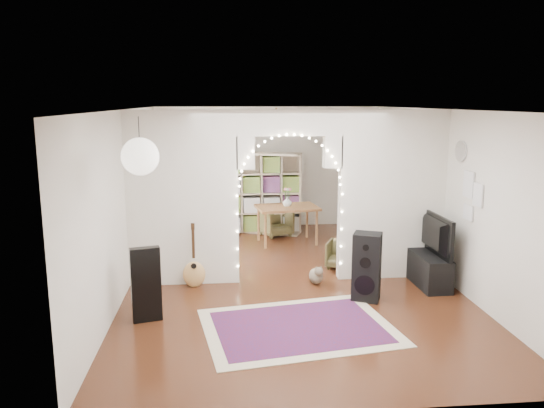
{
  "coord_description": "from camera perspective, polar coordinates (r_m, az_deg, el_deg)",
  "views": [
    {
      "loc": [
        -1.04,
        -8.1,
        2.83
      ],
      "look_at": [
        -0.24,
        0.3,
        1.18
      ],
      "focal_mm": 35.0,
      "sensor_mm": 36.0,
      "label": 1
    }
  ],
  "objects": [
    {
      "name": "dining_chair_right",
      "position": [
        9.22,
        7.55,
        -5.4
      ],
      "size": [
        0.66,
        0.67,
        0.47
      ],
      "primitive_type": "imported",
      "rotation": [
        0.0,
        0.0,
        -0.42
      ],
      "color": "brown",
      "rests_on": "floor"
    },
    {
      "name": "wall_left",
      "position": [
        8.37,
        -15.39,
        0.47
      ],
      "size": [
        0.02,
        7.5,
        2.7
      ],
      "primitive_type": "cube",
      "color": "silver",
      "rests_on": "floor"
    },
    {
      "name": "fairy_lights",
      "position": [
        8.14,
        1.97,
        2.0
      ],
      "size": [
        1.64,
        0.04,
        1.6
      ],
      "primitive_type": null,
      "color": "#FFEABF",
      "rests_on": "divider_wall"
    },
    {
      "name": "tabby_cat",
      "position": [
        8.41,
        4.78,
        -7.67
      ],
      "size": [
        0.25,
        0.51,
        0.33
      ],
      "rotation": [
        0.0,
        0.0,
        0.12
      ],
      "color": "brown",
      "rests_on": "floor"
    },
    {
      "name": "media_console",
      "position": [
        8.65,
        16.45,
        -6.77
      ],
      "size": [
        0.42,
        1.01,
        0.5
      ],
      "primitive_type": "cube",
      "rotation": [
        0.0,
        0.0,
        0.02
      ],
      "color": "black",
      "rests_on": "floor"
    },
    {
      "name": "area_rug",
      "position": [
        6.91,
        2.85,
        -13.08
      ],
      "size": [
        2.61,
        2.12,
        0.02
      ],
      "primitive_type": "cube",
      "rotation": [
        0.0,
        0.0,
        0.16
      ],
      "color": "maroon",
      "rests_on": "floor"
    },
    {
      "name": "divider_wall",
      "position": [
        8.29,
        1.85,
        1.29
      ],
      "size": [
        5.0,
        0.2,
        2.7
      ],
      "color": "silver",
      "rests_on": "floor"
    },
    {
      "name": "tv",
      "position": [
        8.5,
        16.65,
        -3.18
      ],
      "size": [
        0.16,
        1.08,
        0.62
      ],
      "primitive_type": "imported",
      "rotation": [
        0.0,
        0.0,
        1.59
      ],
      "color": "black",
      "rests_on": "media_console"
    },
    {
      "name": "paper_lantern",
      "position": [
        5.8,
        -14.0,
        4.98
      ],
      "size": [
        0.4,
        0.4,
        0.4
      ],
      "primitive_type": "sphere",
      "color": "white",
      "rests_on": "ceiling"
    },
    {
      "name": "ceiling",
      "position": [
        8.17,
        1.91,
        10.14
      ],
      "size": [
        5.0,
        7.5,
        0.02
      ],
      "primitive_type": "cube",
      "color": "white",
      "rests_on": "wall_back"
    },
    {
      "name": "ceiling_fan",
      "position": [
        10.17,
        0.45,
        8.63
      ],
      "size": [
        1.1,
        1.1,
        0.3
      ],
      "primitive_type": null,
      "color": "#AC7739",
      "rests_on": "ceiling"
    },
    {
      "name": "acoustic_guitar",
      "position": [
        8.24,
        -8.4,
        -6.4
      ],
      "size": [
        0.36,
        0.2,
        0.86
      ],
      "rotation": [
        0.0,
        0.0,
        -0.23
      ],
      "color": "tan",
      "rests_on": "floor"
    },
    {
      "name": "wall_clock",
      "position": [
        8.32,
        19.71,
        5.38
      ],
      "size": [
        0.03,
        0.31,
        0.31
      ],
      "primitive_type": "cylinder",
      "rotation": [
        0.0,
        1.57,
        0.0
      ],
      "color": "white",
      "rests_on": "wall_right"
    },
    {
      "name": "picture_frames",
      "position": [
        8.04,
        20.62,
        0.82
      ],
      "size": [
        0.02,
        0.5,
        0.7
      ],
      "primitive_type": null,
      "color": "white",
      "rests_on": "wall_right"
    },
    {
      "name": "dining_chair_left",
      "position": [
        11.27,
        0.43,
        -2.05
      ],
      "size": [
        0.77,
        0.78,
        0.55
      ],
      "primitive_type": "imported",
      "rotation": [
        0.0,
        0.0,
        0.39
      ],
      "color": "brown",
      "rests_on": "floor"
    },
    {
      "name": "wall_right",
      "position": [
        8.97,
        17.91,
        1.01
      ],
      "size": [
        0.02,
        7.5,
        2.7
      ],
      "primitive_type": "cube",
      "color": "silver",
      "rests_on": "floor"
    },
    {
      "name": "bookcase",
      "position": [
        11.47,
        -1.18,
        1.22
      ],
      "size": [
        1.74,
        1.02,
        1.74
      ],
      "primitive_type": "cube",
      "rotation": [
        0.0,
        0.0,
        -0.37
      ],
      "color": "tan",
      "rests_on": "floor"
    },
    {
      "name": "floor",
      "position": [
        8.65,
        1.79,
        -8.05
      ],
      "size": [
        7.5,
        7.5,
        0.0
      ],
      "primitive_type": "plane",
      "color": "black",
      "rests_on": "ground"
    },
    {
      "name": "window",
      "position": [
        10.1,
        -13.55,
        3.18
      ],
      "size": [
        0.04,
        1.2,
        1.4
      ],
      "primitive_type": "cube",
      "color": "white",
      "rests_on": "wall_left"
    },
    {
      "name": "wall_front",
      "position": [
        4.71,
        7.64,
        -7.35
      ],
      "size": [
        5.0,
        0.02,
        2.7
      ],
      "primitive_type": "cube",
      "color": "silver",
      "rests_on": "floor"
    },
    {
      "name": "wall_back",
      "position": [
        11.99,
        -0.41,
        3.97
      ],
      "size": [
        5.0,
        0.02,
        2.7
      ],
      "primitive_type": "cube",
      "color": "silver",
      "rests_on": "floor"
    },
    {
      "name": "flower_vase",
      "position": [
        10.57,
        1.64,
        0.26
      ],
      "size": [
        0.21,
        0.21,
        0.19
      ],
      "primitive_type": "imported",
      "rotation": [
        0.0,
        0.0,
        0.14
      ],
      "color": "white",
      "rests_on": "dining_table"
    },
    {
      "name": "floor_speaker",
      "position": [
        7.75,
        10.14,
        -6.68
      ],
      "size": [
        0.48,
        0.45,
        0.99
      ],
      "rotation": [
        0.0,
        0.0,
        -0.4
      ],
      "color": "black",
      "rests_on": "floor"
    },
    {
      "name": "dining_table",
      "position": [
        10.6,
        1.64,
        -0.64
      ],
      "size": [
        1.3,
        0.96,
        0.76
      ],
      "rotation": [
        0.0,
        0.0,
        0.14
      ],
      "color": "brown",
      "rests_on": "floor"
    },
    {
      "name": "guitar_case",
      "position": [
        7.11,
        -13.4,
        -8.43
      ],
      "size": [
        0.4,
        0.22,
        0.99
      ],
      "primitive_type": "cube",
      "rotation": [
        0.0,
        0.0,
        0.26
      ],
      "color": "black",
      "rests_on": "floor"
    }
  ]
}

